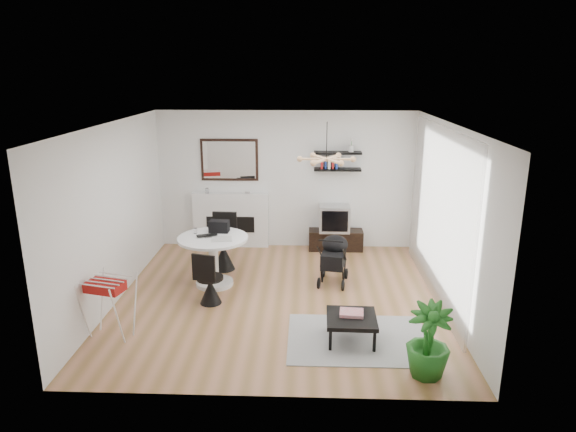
{
  "coord_description": "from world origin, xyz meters",
  "views": [
    {
      "loc": [
        0.42,
        -7.34,
        3.46
      ],
      "look_at": [
        0.12,
        0.4,
        1.23
      ],
      "focal_mm": 32.0,
      "sensor_mm": 36.0,
      "label": 1
    }
  ],
  "objects_px": {
    "crt_tv": "(334,218)",
    "dining_table": "(213,253)",
    "fireplace": "(231,213)",
    "potted_plant": "(428,341)",
    "coffee_table": "(352,319)",
    "drying_rack": "(109,306)",
    "stroller": "(334,261)",
    "tv_console": "(336,240)"
  },
  "relations": [
    {
      "from": "tv_console",
      "to": "drying_rack",
      "type": "bearing_deg",
      "value": -131.63
    },
    {
      "from": "coffee_table",
      "to": "fireplace",
      "type": "bearing_deg",
      "value": 119.9
    },
    {
      "from": "fireplace",
      "to": "dining_table",
      "type": "xyz_separation_m",
      "value": [
        -0.0,
        -1.94,
        -0.13
      ]
    },
    {
      "from": "drying_rack",
      "to": "potted_plant",
      "type": "xyz_separation_m",
      "value": [
        4.01,
        -0.76,
        0.01
      ]
    },
    {
      "from": "drying_rack",
      "to": "coffee_table",
      "type": "distance_m",
      "value": 3.2
    },
    {
      "from": "crt_tv",
      "to": "coffee_table",
      "type": "bearing_deg",
      "value": -88.99
    },
    {
      "from": "stroller",
      "to": "potted_plant",
      "type": "relative_size",
      "value": 0.98
    },
    {
      "from": "crt_tv",
      "to": "dining_table",
      "type": "height_order",
      "value": "crt_tv"
    },
    {
      "from": "fireplace",
      "to": "drying_rack",
      "type": "relative_size",
      "value": 2.6
    },
    {
      "from": "dining_table",
      "to": "coffee_table",
      "type": "height_order",
      "value": "dining_table"
    },
    {
      "from": "tv_console",
      "to": "coffee_table",
      "type": "height_order",
      "value": "tv_console"
    },
    {
      "from": "tv_console",
      "to": "stroller",
      "type": "relative_size",
      "value": 1.2
    },
    {
      "from": "tv_console",
      "to": "dining_table",
      "type": "distance_m",
      "value": 2.8
    },
    {
      "from": "coffee_table",
      "to": "drying_rack",
      "type": "bearing_deg",
      "value": -179.81
    },
    {
      "from": "drying_rack",
      "to": "potted_plant",
      "type": "distance_m",
      "value": 4.08
    },
    {
      "from": "tv_console",
      "to": "fireplace",
      "type": "bearing_deg",
      "value": 176.76
    },
    {
      "from": "drying_rack",
      "to": "stroller",
      "type": "xyz_separation_m",
      "value": [
        3.05,
        1.94,
        -0.06
      ]
    },
    {
      "from": "tv_console",
      "to": "coffee_table",
      "type": "bearing_deg",
      "value": -89.63
    },
    {
      "from": "drying_rack",
      "to": "coffee_table",
      "type": "bearing_deg",
      "value": 14.56
    },
    {
      "from": "fireplace",
      "to": "coffee_table",
      "type": "xyz_separation_m",
      "value": [
        2.11,
        -3.68,
        -0.38
      ]
    },
    {
      "from": "dining_table",
      "to": "drying_rack",
      "type": "distance_m",
      "value": 2.06
    },
    {
      "from": "tv_console",
      "to": "coffee_table",
      "type": "distance_m",
      "value": 3.56
    },
    {
      "from": "crt_tv",
      "to": "drying_rack",
      "type": "distance_m",
      "value": 4.75
    },
    {
      "from": "dining_table",
      "to": "crt_tv",
      "type": "bearing_deg",
      "value": 41.49
    },
    {
      "from": "fireplace",
      "to": "dining_table",
      "type": "height_order",
      "value": "fireplace"
    },
    {
      "from": "coffee_table",
      "to": "tv_console",
      "type": "bearing_deg",
      "value": 90.37
    },
    {
      "from": "crt_tv",
      "to": "tv_console",
      "type": "bearing_deg",
      "value": 4.74
    },
    {
      "from": "drying_rack",
      "to": "dining_table",
      "type": "bearing_deg",
      "value": 72.74
    },
    {
      "from": "stroller",
      "to": "coffee_table",
      "type": "distance_m",
      "value": 1.94
    },
    {
      "from": "tv_console",
      "to": "coffee_table",
      "type": "xyz_separation_m",
      "value": [
        0.02,
        -3.56,
        0.11
      ]
    },
    {
      "from": "tv_console",
      "to": "stroller",
      "type": "height_order",
      "value": "stroller"
    },
    {
      "from": "fireplace",
      "to": "drying_rack",
      "type": "xyz_separation_m",
      "value": [
        -1.08,
        -3.69,
        -0.25
      ]
    },
    {
      "from": "dining_table",
      "to": "fireplace",
      "type": "bearing_deg",
      "value": 89.9
    },
    {
      "from": "coffee_table",
      "to": "potted_plant",
      "type": "bearing_deg",
      "value": -43.4
    },
    {
      "from": "drying_rack",
      "to": "potted_plant",
      "type": "relative_size",
      "value": 0.92
    },
    {
      "from": "drying_rack",
      "to": "stroller",
      "type": "bearing_deg",
      "value": 46.86
    },
    {
      "from": "tv_console",
      "to": "potted_plant",
      "type": "relative_size",
      "value": 1.17
    },
    {
      "from": "fireplace",
      "to": "dining_table",
      "type": "distance_m",
      "value": 1.94
    },
    {
      "from": "tv_console",
      "to": "potted_plant",
      "type": "bearing_deg",
      "value": -79.06
    },
    {
      "from": "tv_console",
      "to": "potted_plant",
      "type": "height_order",
      "value": "potted_plant"
    },
    {
      "from": "fireplace",
      "to": "potted_plant",
      "type": "bearing_deg",
      "value": -56.63
    },
    {
      "from": "potted_plant",
      "to": "coffee_table",
      "type": "bearing_deg",
      "value": 136.6
    }
  ]
}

